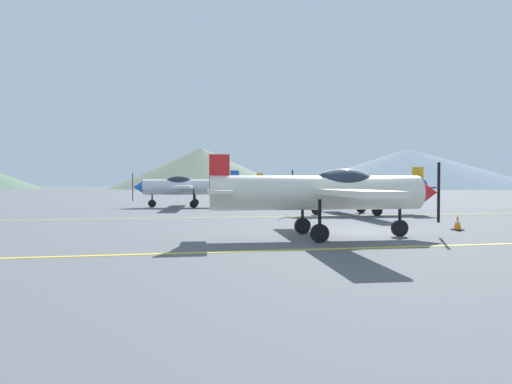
% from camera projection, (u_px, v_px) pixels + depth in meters
% --- Properties ---
extents(ground_plane, '(400.00, 400.00, 0.00)m').
position_uv_depth(ground_plane, '(348.00, 234.00, 15.55)').
color(ground_plane, '#54565B').
extents(apron_line_near, '(80.00, 0.16, 0.01)m').
position_uv_depth(apron_line_near, '(393.00, 247.00, 12.33)').
color(apron_line_near, yellow).
rests_on(apron_line_near, ground_plane).
extents(apron_line_far, '(80.00, 0.16, 0.01)m').
position_uv_depth(apron_line_far, '(290.00, 216.00, 23.56)').
color(apron_line_far, yellow).
rests_on(apron_line_far, ground_plane).
extents(airplane_near, '(7.95, 9.15, 2.74)m').
position_uv_depth(airplane_near, '(326.00, 191.00, 14.42)').
color(airplane_near, silver).
rests_on(airplane_near, ground_plane).
extents(airplane_mid, '(7.92, 9.13, 2.74)m').
position_uv_depth(airplane_mid, '(360.00, 188.00, 24.92)').
color(airplane_mid, '#33478C').
rests_on(airplane_mid, ground_plane).
extents(airplane_far, '(7.97, 9.17, 2.74)m').
position_uv_depth(airplane_far, '(187.00, 186.00, 32.38)').
color(airplane_far, silver).
rests_on(airplane_far, ground_plane).
extents(airplane_back, '(8.02, 9.14, 2.74)m').
position_uv_depth(airplane_back, '(292.00, 185.00, 43.86)').
color(airplane_back, '#33478C').
rests_on(airplane_back, ground_plane).
extents(car_sedan, '(4.14, 4.45, 1.62)m').
position_uv_depth(car_sedan, '(369.00, 194.00, 38.56)').
color(car_sedan, black).
rests_on(car_sedan, ground_plane).
extents(traffic_cone_front, '(0.36, 0.36, 0.59)m').
position_uv_depth(traffic_cone_front, '(458.00, 223.00, 16.76)').
color(traffic_cone_front, black).
rests_on(traffic_cone_front, ground_plane).
extents(hill_centerleft, '(53.71, 53.71, 12.41)m').
position_uv_depth(hill_centerleft, '(201.00, 168.00, 131.52)').
color(hill_centerleft, slate).
rests_on(hill_centerleft, ground_plane).
extents(hill_centerright, '(82.74, 82.74, 13.23)m').
position_uv_depth(hill_centerright, '(407.00, 168.00, 147.91)').
color(hill_centerright, slate).
rests_on(hill_centerright, ground_plane).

